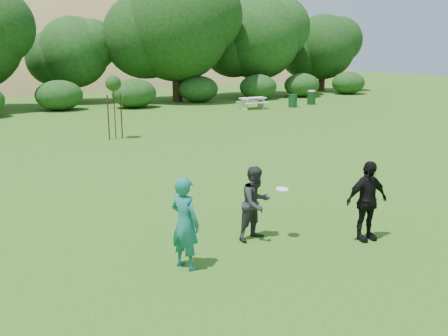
# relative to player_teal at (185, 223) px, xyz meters

# --- Properties ---
(ground) EXTENTS (120.00, 120.00, 0.00)m
(ground) POSITION_rel_player_teal_xyz_m (2.30, -0.39, -0.88)
(ground) COLOR #19470C
(ground) RESTS_ON ground
(player_teal) EXTENTS (0.62, 0.75, 1.75)m
(player_teal) POSITION_rel_player_teal_xyz_m (0.00, 0.00, 0.00)
(player_teal) COLOR #176A64
(player_teal) RESTS_ON ground
(player_grey) EXTENTS (0.89, 0.75, 1.61)m
(player_grey) POSITION_rel_player_teal_xyz_m (1.92, 0.57, -0.07)
(player_grey) COLOR #29282B
(player_grey) RESTS_ON ground
(player_black) EXTENTS (1.05, 0.52, 1.73)m
(player_black) POSITION_rel_player_teal_xyz_m (3.95, -0.61, -0.01)
(player_black) COLOR black
(player_black) RESTS_ON ground
(trash_can_near) EXTENTS (0.60, 0.60, 0.90)m
(trash_can_near) POSITION_rel_player_teal_xyz_m (17.61, 19.99, -0.43)
(trash_can_near) COLOR #163E20
(trash_can_near) RESTS_ON ground
(frisbee) EXTENTS (0.27, 0.27, 0.05)m
(frisbee) POSITION_rel_player_teal_xyz_m (2.40, 0.30, 0.23)
(frisbee) COLOR white
(frisbee) RESTS_ON ground
(sapling) EXTENTS (0.70, 0.70, 2.85)m
(sapling) POSITION_rel_player_teal_xyz_m (3.05, 13.89, 1.54)
(sapling) COLOR #3E2318
(sapling) RESTS_ON ground
(picnic_table) EXTENTS (1.80, 1.48, 0.76)m
(picnic_table) POSITION_rel_player_teal_xyz_m (14.70, 20.59, -0.36)
(picnic_table) COLOR silver
(picnic_table) RESTS_ON ground
(trash_can_lidded) EXTENTS (0.60, 0.60, 1.05)m
(trash_can_lidded) POSITION_rel_player_teal_xyz_m (19.87, 20.76, -0.34)
(trash_can_lidded) COLOR #153917
(trash_can_lidded) RESTS_ON ground
(tree_row) EXTENTS (53.92, 10.38, 9.62)m
(tree_row) POSITION_rel_player_teal_xyz_m (5.52, 28.29, 4.00)
(tree_row) COLOR #3A2616
(tree_row) RESTS_ON ground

